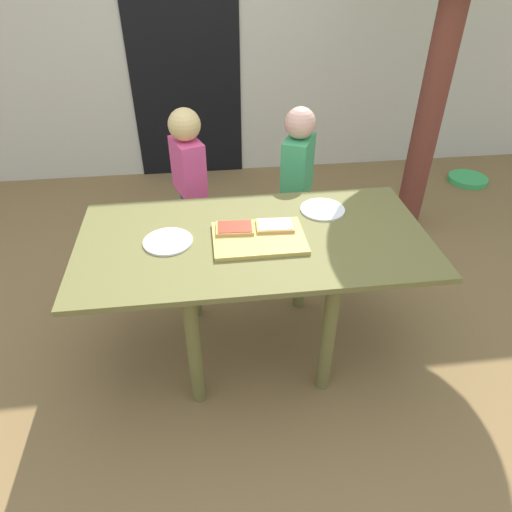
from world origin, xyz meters
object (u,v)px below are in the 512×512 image
object	(u,v)px
cutting_board	(259,238)
plate_white_right	(323,209)
pizza_slice_far_left	(235,228)
pizza_slice_far_right	(275,225)
dining_table	(254,256)
garden_hose_coil	(468,179)
plate_white_left	(168,241)
child_right	(297,182)
child_left	(189,180)

from	to	relation	value
cutting_board	plate_white_right	distance (m)	0.41
pizza_slice_far_left	pizza_slice_far_right	size ratio (longest dim) A/B	1.00
cutting_board	pizza_slice_far_left	xyz separation A→B (m)	(-0.10, 0.07, 0.02)
pizza_slice_far_left	plate_white_right	distance (m)	0.47
dining_table	garden_hose_coil	world-z (taller)	dining_table
cutting_board	pizza_slice_far_right	size ratio (longest dim) A/B	2.32
plate_white_left	child_right	world-z (taller)	child_right
dining_table	child_right	distance (m)	0.77
child_left	child_right	size ratio (longest dim) A/B	0.98
pizza_slice_far_right	child_right	world-z (taller)	child_right
cutting_board	plate_white_left	size ratio (longest dim) A/B	1.87
dining_table	plate_white_right	bearing A→B (deg)	28.54
dining_table	cutting_board	distance (m)	0.12
plate_white_right	plate_white_left	bearing A→B (deg)	-165.61
pizza_slice_far_right	dining_table	bearing A→B (deg)	-156.62
pizza_slice_far_left	pizza_slice_far_right	bearing A→B (deg)	-0.48
dining_table	pizza_slice_far_right	world-z (taller)	pizza_slice_far_right
plate_white_right	child_left	xyz separation A→B (m)	(-0.66, 0.60, -0.09)
pizza_slice_far_right	plate_white_left	size ratio (longest dim) A/B	0.80
dining_table	child_right	size ratio (longest dim) A/B	1.50
plate_white_left	child_left	bearing A→B (deg)	83.31
pizza_slice_far_left	pizza_slice_far_right	xyz separation A→B (m)	(0.18, -0.00, 0.00)
cutting_board	plate_white_left	world-z (taller)	cutting_board
cutting_board	child_left	size ratio (longest dim) A/B	0.39
cutting_board	plate_white_left	bearing A→B (deg)	175.79
cutting_board	plate_white_right	bearing A→B (deg)	32.65
plate_white_left	garden_hose_coil	bearing A→B (deg)	34.37
dining_table	pizza_slice_far_left	distance (m)	0.16
child_left	child_right	distance (m)	0.64
cutting_board	pizza_slice_far_right	xyz separation A→B (m)	(0.08, 0.07, 0.02)
dining_table	child_right	bearing A→B (deg)	63.76
plate_white_left	child_left	distance (m)	0.80
dining_table	pizza_slice_far_left	bearing A→B (deg)	150.48
pizza_slice_far_right	child_left	size ratio (longest dim) A/B	0.17
cutting_board	garden_hose_coil	world-z (taller)	cutting_board
pizza_slice_far_right	child_right	xyz separation A→B (m)	(0.24, 0.65, -0.11)
child_right	pizza_slice_far_left	bearing A→B (deg)	-123.21
pizza_slice_far_left	plate_white_right	bearing A→B (deg)	18.91
pizza_slice_far_left	child_left	size ratio (longest dim) A/B	0.17
child_left	child_right	world-z (taller)	child_right
dining_table	pizza_slice_far_right	xyz separation A→B (m)	(0.10, 0.04, 0.13)
pizza_slice_far_left	garden_hose_coil	bearing A→B (deg)	37.23
child_left	garden_hose_coil	bearing A→B (deg)	20.89
plate_white_left	plate_white_right	size ratio (longest dim) A/B	1.00
cutting_board	plate_white_right	size ratio (longest dim) A/B	1.87
plate_white_right	child_right	distance (m)	0.50
plate_white_right	child_right	bearing A→B (deg)	93.18
pizza_slice_far_right	garden_hose_coil	world-z (taller)	pizza_slice_far_right
pizza_slice_far_right	garden_hose_coil	bearing A→B (deg)	39.69
cutting_board	child_left	bearing A→B (deg)	110.68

